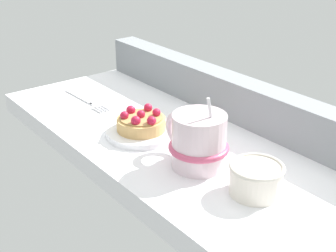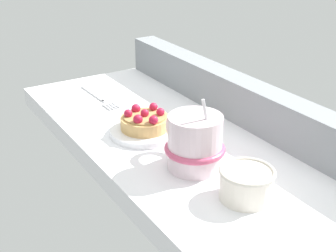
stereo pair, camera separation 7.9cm
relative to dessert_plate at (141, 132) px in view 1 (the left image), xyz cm
name	(u,v)px [view 1 (the left image)]	position (x,y,z in cm)	size (l,w,h in cm)	color
ground_plane	(174,144)	(3.47, 4.96, -2.48)	(78.73, 34.39, 3.90)	white
window_rail_back	(231,96)	(3.47, 19.49, 3.52)	(77.16, 5.32, 8.10)	gray
dessert_plate	(141,132)	(0.00, 0.00, 0.00)	(13.02, 13.02, 1.13)	white
raspberry_tart	(141,122)	(0.00, -0.02, 2.08)	(8.94, 8.94, 3.90)	tan
coffee_mug	(198,141)	(14.75, 0.68, 3.82)	(13.16, 9.77, 12.38)	silver
dessert_fork	(85,100)	(-21.08, -0.01, -0.23)	(16.31, 2.56, 0.60)	#B7B7BC
sugar_bowl	(256,178)	(26.14, 1.92, 1.94)	(8.08, 8.08, 4.66)	silver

